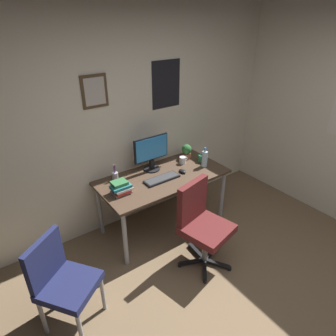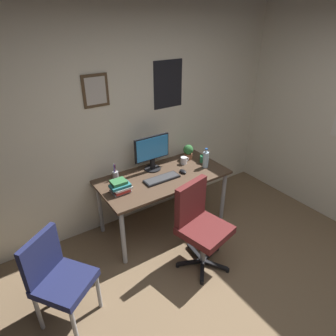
% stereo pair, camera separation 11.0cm
% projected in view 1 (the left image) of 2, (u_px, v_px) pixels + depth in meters
% --- Properties ---
extents(ground_plane, '(5.28, 5.28, 0.00)m').
position_uv_depth(ground_plane, '(259.00, 335.00, 2.50)').
color(ground_plane, brown).
extents(wall_back, '(4.40, 0.10, 2.60)m').
position_uv_depth(wall_back, '(127.00, 122.00, 3.42)').
color(wall_back, beige).
rests_on(wall_back, ground_plane).
extents(desk, '(1.54, 0.75, 0.72)m').
position_uv_depth(desk, '(163.00, 181.00, 3.50)').
color(desk, '#4C3828').
rests_on(desk, ground_plane).
extents(office_chair, '(0.58, 0.58, 0.95)m').
position_uv_depth(office_chair, '(201.00, 221.00, 3.03)').
color(office_chair, '#591E1E').
rests_on(office_chair, ground_plane).
extents(side_chair, '(0.59, 0.59, 0.88)m').
position_uv_depth(side_chair, '(61.00, 279.00, 2.41)').
color(side_chair, '#1E234C').
rests_on(side_chair, ground_plane).
extents(monitor, '(0.46, 0.20, 0.43)m').
position_uv_depth(monitor, '(151.00, 152.00, 3.50)').
color(monitor, black).
rests_on(monitor, desk).
extents(keyboard, '(0.43, 0.15, 0.03)m').
position_uv_depth(keyboard, '(162.00, 179.00, 3.38)').
color(keyboard, black).
rests_on(keyboard, desk).
extents(computer_mouse, '(0.06, 0.11, 0.04)m').
position_uv_depth(computer_mouse, '(182.00, 171.00, 3.53)').
color(computer_mouse, black).
rests_on(computer_mouse, desk).
extents(water_bottle, '(0.07, 0.07, 0.25)m').
position_uv_depth(water_bottle, '(205.00, 159.00, 3.64)').
color(water_bottle, silver).
rests_on(water_bottle, desk).
extents(coffee_mug_near, '(0.12, 0.09, 0.09)m').
position_uv_depth(coffee_mug_near, '(202.00, 158.00, 3.79)').
color(coffee_mug_near, '#2D8C59').
rests_on(coffee_mug_near, desk).
extents(coffee_mug_far, '(0.12, 0.08, 0.09)m').
position_uv_depth(coffee_mug_far, '(183.00, 160.00, 3.74)').
color(coffee_mug_far, white).
rests_on(coffee_mug_far, desk).
extents(potted_plant, '(0.13, 0.13, 0.20)m').
position_uv_depth(potted_plant, '(187.00, 151.00, 3.84)').
color(potted_plant, brown).
rests_on(potted_plant, desk).
extents(pen_cup, '(0.07, 0.07, 0.20)m').
position_uv_depth(pen_cup, '(115.00, 176.00, 3.36)').
color(pen_cup, '#9EA0A5').
rests_on(pen_cup, desk).
extents(book_stack_left, '(0.22, 0.17, 0.14)m').
position_uv_depth(book_stack_left, '(121.00, 188.00, 3.11)').
color(book_stack_left, gray).
rests_on(book_stack_left, desk).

